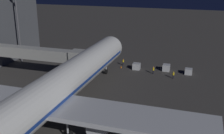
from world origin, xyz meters
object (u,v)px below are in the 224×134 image
object	(u,v)px
airliner_at_gate	(48,96)
baggage_container_near_belt	(166,68)
apron_floodlight_mast	(18,24)
baggage_container_far_row	(189,71)
ground_crew_near_nose_gear	(123,62)
jet_bridge	(42,54)
baggage_container_mid_row	(136,66)
ground_crew_marshaller_fwd	(153,70)
traffic_cone_nose_starboard	(105,65)
ground_crew_by_belt_loader	(173,75)
traffic_cone_nose_port	(121,67)

from	to	relation	value
airliner_at_gate	baggage_container_near_belt	xyz separation A→B (m)	(-13.61, -33.33, -4.74)
apron_floodlight_mast	baggage_container_far_row	distance (m)	45.83
apron_floodlight_mast	ground_crew_near_nose_gear	size ratio (longest dim) A/B	10.14
jet_bridge	apron_floodlight_mast	world-z (taller)	apron_floodlight_mast
baggage_container_mid_row	ground_crew_near_nose_gear	xyz separation A→B (m)	(4.10, -2.05, 0.17)
ground_crew_near_nose_gear	ground_crew_marshaller_fwd	bearing A→B (deg)	154.97
jet_bridge	baggage_container_far_row	xyz separation A→B (m)	(-32.20, -12.84, -4.99)
baggage_container_mid_row	ground_crew_marshaller_fwd	bearing A→B (deg)	156.37
ground_crew_near_nose_gear	traffic_cone_nose_starboard	size ratio (longest dim) A/B	3.24
airliner_at_gate	ground_crew_by_belt_loader	size ratio (longest dim) A/B	38.19
baggage_container_mid_row	ground_crew_by_belt_loader	xyz separation A→B (m)	(-9.69, 3.80, 0.14)
ground_crew_near_nose_gear	ground_crew_by_belt_loader	world-z (taller)	ground_crew_near_nose_gear
baggage_container_near_belt	traffic_cone_nose_starboard	bearing A→B (deg)	5.05
apron_floodlight_mast	traffic_cone_nose_port	world-z (taller)	apron_floodlight_mast
airliner_at_gate	baggage_container_far_row	xyz separation A→B (m)	(-19.10, -32.45, -4.86)
traffic_cone_nose_starboard	ground_crew_by_belt_loader	bearing A→B (deg)	168.53
jet_bridge	baggage_container_far_row	size ratio (longest dim) A/B	14.09
apron_floodlight_mast	ground_crew_by_belt_loader	size ratio (longest dim) A/B	10.48
traffic_cone_nose_starboard	apron_floodlight_mast	bearing A→B (deg)	8.37
ground_crew_marshaller_fwd	traffic_cone_nose_port	bearing A→B (deg)	-12.46
baggage_container_far_row	traffic_cone_nose_port	bearing A→B (deg)	1.74
ground_crew_near_nose_gear	ground_crew_by_belt_loader	size ratio (longest dim) A/B	1.03
traffic_cone_nose_port	traffic_cone_nose_starboard	world-z (taller)	same
ground_crew_by_belt_loader	ground_crew_marshaller_fwd	xyz separation A→B (m)	(4.99, -1.75, 0.09)
baggage_container_near_belt	traffic_cone_nose_starboard	distance (m)	15.88
jet_bridge	baggage_container_near_belt	distance (m)	30.42
apron_floodlight_mast	baggage_container_near_belt	size ratio (longest dim) A/B	9.71
jet_bridge	traffic_cone_nose_starboard	xyz separation A→B (m)	(-10.90, -12.32, -5.42)
baggage_container_mid_row	ground_crew_marshaller_fwd	distance (m)	5.14
jet_bridge	apron_floodlight_mast	bearing A→B (deg)	-35.67
airliner_at_gate	jet_bridge	size ratio (longest dim) A/B	2.67
baggage_container_near_belt	ground_crew_marshaller_fwd	bearing A→B (deg)	51.19
jet_bridge	ground_crew_marshaller_fwd	world-z (taller)	jet_bridge
apron_floodlight_mast	ground_crew_near_nose_gear	world-z (taller)	apron_floodlight_mast
jet_bridge	baggage_container_mid_row	xyz separation A→B (m)	(-19.34, -12.45, -4.88)
baggage_container_near_belt	ground_crew_by_belt_loader	bearing A→B (deg)	114.47
ground_crew_by_belt_loader	traffic_cone_nose_port	world-z (taller)	ground_crew_by_belt_loader
jet_bridge	traffic_cone_nose_port	xyz separation A→B (m)	(-15.30, -12.32, -5.42)
ground_crew_by_belt_loader	traffic_cone_nose_port	xyz separation A→B (m)	(13.72, -3.68, -0.68)
ground_crew_by_belt_loader	ground_crew_marshaller_fwd	world-z (taller)	ground_crew_marshaller_fwd
jet_bridge	ground_crew_near_nose_gear	world-z (taller)	jet_bridge
ground_crew_marshaller_fwd	traffic_cone_nose_port	world-z (taller)	ground_crew_marshaller_fwd
ground_crew_near_nose_gear	traffic_cone_nose_starboard	distance (m)	4.90
baggage_container_mid_row	baggage_container_far_row	bearing A→B (deg)	-178.27
airliner_at_gate	ground_crew_marshaller_fwd	bearing A→B (deg)	-110.03
traffic_cone_nose_port	ground_crew_near_nose_gear	bearing A→B (deg)	-88.31
baggage_container_far_row	airliner_at_gate	bearing A→B (deg)	59.52
baggage_container_far_row	traffic_cone_nose_starboard	world-z (taller)	baggage_container_far_row
airliner_at_gate	ground_crew_marshaller_fwd	size ratio (longest dim) A/B	35.09
baggage_container_near_belt	ground_crew_marshaller_fwd	size ratio (longest dim) A/B	0.99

